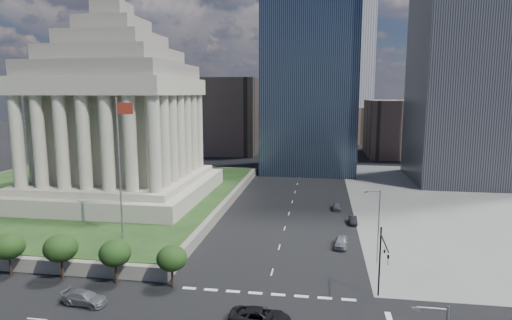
% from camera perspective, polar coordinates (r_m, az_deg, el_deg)
% --- Properties ---
extents(ground, '(500.00, 500.00, 0.00)m').
position_cam_1_polar(ground, '(133.06, 6.21, -0.87)').
color(ground, black).
rests_on(ground, ground).
extents(plaza_terrace, '(66.00, 70.00, 1.80)m').
position_cam_1_polar(plaza_terrace, '(98.08, -22.74, -4.50)').
color(plaza_terrace, slate).
rests_on(plaza_terrace, ground).
extents(plaza_lawn, '(64.00, 68.00, 0.10)m').
position_cam_1_polar(plaza_lawn, '(97.87, -22.77, -3.96)').
color(plaza_lawn, '#1A3415').
rests_on(plaza_lawn, plaza_terrace).
extents(war_memorial, '(34.00, 34.00, 39.00)m').
position_cam_1_polar(war_memorial, '(88.53, -18.09, 7.79)').
color(war_memorial, '#AAA38F').
rests_on(war_memorial, plaza_lawn).
extents(flagpole, '(2.52, 0.24, 20.00)m').
position_cam_1_polar(flagpole, '(62.32, -17.67, -0.14)').
color(flagpole, slate).
rests_on(flagpole, plaza_lawn).
extents(midrise_glass, '(26.00, 26.00, 60.00)m').
position_cam_1_polar(midrise_glass, '(126.31, 7.25, 12.25)').
color(midrise_glass, black).
rests_on(midrise_glass, ground).
extents(building_filler_ne, '(20.00, 30.00, 20.00)m').
position_cam_1_polar(building_filler_ne, '(163.60, 18.07, 4.09)').
color(building_filler_ne, brown).
rests_on(building_filler_ne, ground).
extents(building_filler_nw, '(24.00, 30.00, 28.00)m').
position_cam_1_polar(building_filler_nw, '(165.19, -3.71, 5.94)').
color(building_filler_nw, brown).
rests_on(building_filler_nw, ground).
extents(traffic_signal_ne, '(0.30, 5.74, 8.00)m').
position_cam_1_polar(traffic_signal_ne, '(48.36, 16.50, -12.31)').
color(traffic_signal_ne, black).
rests_on(traffic_signal_ne, ground).
extents(street_lamp_north, '(2.13, 0.22, 10.00)m').
position_cam_1_polar(street_lamp_north, '(58.95, 15.89, -7.99)').
color(street_lamp_north, slate).
rests_on(street_lamp_north, ground).
extents(pickup_truck, '(2.93, 6.13, 1.69)m').
position_cam_1_polar(pickup_truck, '(44.36, 0.53, -20.23)').
color(pickup_truck, black).
rests_on(pickup_truck, ground).
extents(suv_grey, '(2.63, 5.22, 1.46)m').
position_cam_1_polar(suv_grey, '(51.54, -21.86, -16.69)').
color(suv_grey, '#5A5D62').
rests_on(suv_grey, ground).
extents(parked_sedan_near, '(2.31, 4.76, 1.57)m').
position_cam_1_polar(parked_sedan_near, '(65.28, 11.28, -10.66)').
color(parked_sedan_near, gray).
rests_on(parked_sedan_near, ground).
extents(parked_sedan_mid, '(3.77, 1.39, 1.23)m').
position_cam_1_polar(parked_sedan_mid, '(76.75, 12.80, -7.86)').
color(parked_sedan_mid, black).
rests_on(parked_sedan_mid, ground).
extents(parked_sedan_far, '(3.86, 1.61, 1.31)m').
position_cam_1_polar(parked_sedan_far, '(85.10, 10.72, -6.10)').
color(parked_sedan_far, '#55585C').
rests_on(parked_sedan_far, ground).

